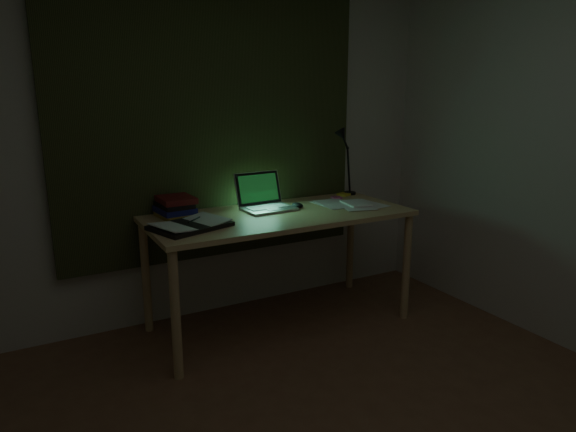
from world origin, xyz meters
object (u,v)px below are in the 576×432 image
at_px(desk, 280,270).
at_px(book_stack, 176,207).
at_px(laptop, 269,192).
at_px(loose_papers, 348,204).
at_px(open_textbook, 190,225).
at_px(desk_lamp, 351,162).

height_order(desk, book_stack, book_stack).
bearing_deg(laptop, book_stack, 165.76).
xyz_separation_m(book_stack, loose_papers, (1.20, -0.26, -0.06)).
distance_m(book_stack, loose_papers, 1.23).
relative_size(laptop, loose_papers, 1.05).
bearing_deg(open_textbook, desk, -11.73).
distance_m(desk, loose_papers, 0.69).
xyz_separation_m(open_textbook, desk_lamp, (1.45, 0.38, 0.24)).
height_order(open_textbook, desk_lamp, desk_lamp).
xyz_separation_m(desk, desk_lamp, (0.80, 0.31, 0.67)).
bearing_deg(book_stack, desk, -20.55).
height_order(desk, loose_papers, loose_papers).
height_order(open_textbook, book_stack, book_stack).
relative_size(open_textbook, desk_lamp, 0.85).
bearing_deg(open_textbook, loose_papers, -15.70).
bearing_deg(desk_lamp, open_textbook, -174.49).
bearing_deg(open_textbook, laptop, -0.90).
xyz_separation_m(desk, book_stack, (-0.64, 0.24, 0.47)).
relative_size(book_stack, desk_lamp, 0.49).
bearing_deg(desk, desk_lamp, 21.25).
bearing_deg(laptop, loose_papers, -17.77).
relative_size(desk, desk_lamp, 3.43).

